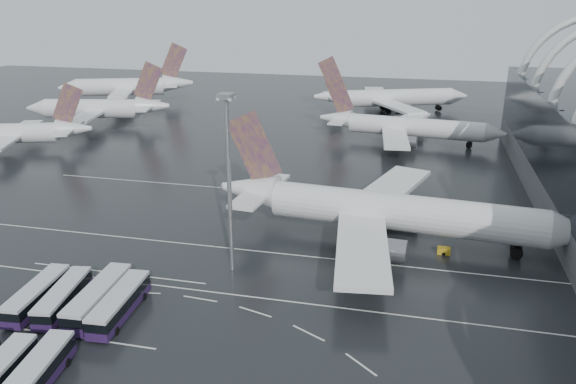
% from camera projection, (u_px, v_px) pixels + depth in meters
% --- Properties ---
extents(ground, '(420.00, 420.00, 0.00)m').
position_uv_depth(ground, '(273.00, 292.00, 78.21)').
color(ground, black).
rests_on(ground, ground).
extents(lane_marking_near, '(120.00, 0.25, 0.01)m').
position_uv_depth(lane_marking_near, '(269.00, 299.00, 76.37)').
color(lane_marking_near, silver).
rests_on(lane_marking_near, ground).
extents(lane_marking_mid, '(120.00, 0.25, 0.01)m').
position_uv_depth(lane_marking_mid, '(292.00, 255.00, 89.19)').
color(lane_marking_mid, silver).
rests_on(lane_marking_mid, ground).
extents(lane_marking_far, '(120.00, 0.25, 0.01)m').
position_uv_depth(lane_marking_far, '(323.00, 196.00, 114.84)').
color(lane_marking_far, silver).
rests_on(lane_marking_far, ground).
extents(bus_bay_line_south, '(28.00, 0.25, 0.01)m').
position_uv_depth(bus_bay_line_south, '(51.00, 333.00, 68.74)').
color(bus_bay_line_south, silver).
rests_on(bus_bay_line_south, ground).
extents(bus_bay_line_north, '(28.00, 0.25, 0.01)m').
position_uv_depth(bus_bay_line_north, '(117.00, 273.00, 83.39)').
color(bus_bay_line_north, silver).
rests_on(bus_bay_line_north, ground).
extents(airliner_main, '(61.03, 53.30, 20.65)m').
position_uv_depth(airliner_main, '(385.00, 212.00, 92.66)').
color(airliner_main, white).
rests_on(airliner_main, ground).
extents(airliner_gate_b, '(50.47, 45.09, 17.51)m').
position_uv_depth(airliner_gate_b, '(406.00, 127.00, 153.43)').
color(airliner_gate_b, white).
rests_on(airliner_gate_b, ground).
extents(airliner_gate_c, '(52.59, 47.96, 19.37)m').
position_uv_depth(airliner_gate_c, '(389.00, 98.00, 192.25)').
color(airliner_gate_c, white).
rests_on(airliner_gate_c, ground).
extents(jet_remote_west, '(39.53, 32.15, 17.53)m').
position_uv_depth(jet_remote_west, '(17.00, 133.00, 146.29)').
color(jet_remote_west, white).
rests_on(jet_remote_west, ground).
extents(jet_remote_mid, '(45.02, 36.45, 19.63)m').
position_uv_depth(jet_remote_mid, '(101.00, 109.00, 174.16)').
color(jet_remote_mid, white).
rests_on(jet_remote_mid, ground).
extents(jet_remote_far, '(48.70, 39.63, 21.68)m').
position_uv_depth(jet_remote_far, '(129.00, 87.00, 210.55)').
color(jet_remote_far, white).
rests_on(jet_remote_far, ground).
extents(bus_row_near_a, '(3.95, 12.74, 3.09)m').
position_uv_depth(bus_row_near_a, '(37.00, 295.00, 74.15)').
color(bus_row_near_a, '#231440').
rests_on(bus_row_near_a, ground).
extents(bus_row_near_b, '(4.63, 12.60, 3.03)m').
position_uv_depth(bus_row_near_b, '(63.00, 297.00, 73.62)').
color(bus_row_near_b, '#231440').
rests_on(bus_row_near_b, ground).
extents(bus_row_near_c, '(3.95, 13.98, 3.40)m').
position_uv_depth(bus_row_near_c, '(98.00, 297.00, 73.14)').
color(bus_row_near_c, '#231440').
rests_on(bus_row_near_c, ground).
extents(bus_row_near_d, '(3.80, 13.23, 3.22)m').
position_uv_depth(bus_row_near_d, '(120.00, 303.00, 71.96)').
color(bus_row_near_d, '#231440').
rests_on(bus_row_near_d, ground).
extents(bus_row_far_c, '(4.54, 13.10, 3.16)m').
position_uv_depth(bus_row_far_c, '(35.00, 376.00, 58.37)').
color(bus_row_far_c, '#231440').
rests_on(bus_row_far_c, ground).
extents(floodlight_mast, '(2.03, 2.03, 26.53)m').
position_uv_depth(floodlight_mast, '(228.00, 163.00, 78.96)').
color(floodlight_mast, gray).
rests_on(floodlight_mast, ground).
extents(gse_cart_belly_a, '(2.02, 1.19, 1.10)m').
position_uv_depth(gse_cart_belly_a, '(444.00, 251.00, 89.35)').
color(gse_cart_belly_a, gold).
rests_on(gse_cart_belly_a, ground).
extents(gse_cart_belly_c, '(1.92, 1.13, 1.05)m').
position_uv_depth(gse_cart_belly_c, '(378.00, 237.00, 94.36)').
color(gse_cart_belly_c, gold).
rests_on(gse_cart_belly_c, ground).
extents(gse_cart_belly_d, '(2.06, 1.21, 1.12)m').
position_uv_depth(gse_cart_belly_d, '(512.00, 236.00, 94.73)').
color(gse_cart_belly_d, slate).
rests_on(gse_cart_belly_d, ground).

